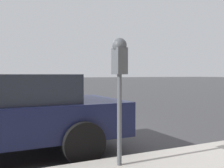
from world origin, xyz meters
name	(u,v)px	position (x,y,z in m)	size (l,w,h in m)	color
ground_plane	(40,138)	(0.00, 0.00, 0.00)	(220.00, 220.00, 0.00)	#424244
parking_meter	(119,68)	(-2.53, -0.57, 1.41)	(0.21, 0.19, 1.65)	#4C5156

